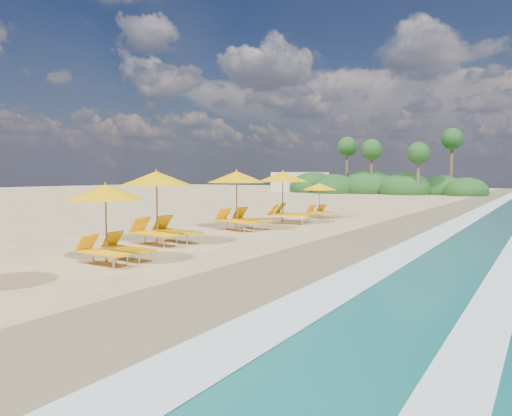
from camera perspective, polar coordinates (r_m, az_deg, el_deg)
name	(u,v)px	position (r m, az deg, el deg)	size (l,w,h in m)	color
ground	(256,240)	(17.93, 0.00, -3.83)	(160.00, 160.00, 0.00)	tan
wet_sand	(359,248)	(16.21, 12.17, -4.74)	(4.00, 160.00, 0.01)	#897751
surf_foam	(445,255)	(15.53, 21.64, -5.23)	(4.00, 160.00, 0.01)	white
station_1	(110,218)	(13.82, -17.03, -1.12)	(2.47, 2.30, 2.23)	olive
station_2	(161,202)	(17.18, -11.32, 0.71)	(3.09, 2.92, 2.64)	olive
station_3	(240,196)	(21.20, -1.95, 1.45)	(3.28, 3.16, 2.67)	olive
station_4	(287,193)	(24.16, 3.67, 1.75)	(3.12, 2.95, 2.67)	olive
station_5	(321,198)	(27.30, 7.78, 1.21)	(2.64, 2.62, 2.02)	olive
treeline	(375,186)	(63.63, 14.04, 2.58)	(25.80, 8.80, 9.74)	#163D14
beach_building	(300,182)	(70.47, 5.27, 3.14)	(7.00, 5.00, 2.80)	beige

